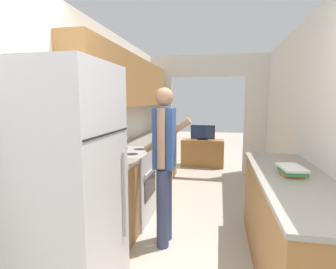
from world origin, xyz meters
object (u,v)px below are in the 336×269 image
at_px(range_oven, 127,185).
at_px(refrigerator, 68,184).
at_px(television, 203,133).
at_px(tv_cabinet, 203,153).
at_px(person, 164,162).
at_px(book_stack, 292,171).

bearing_deg(range_oven, refrigerator, -88.42).
height_order(range_oven, television, range_oven).
xyz_separation_m(range_oven, tv_cabinet, (0.79, 3.01, -0.14)).
bearing_deg(tv_cabinet, range_oven, -104.77).
xyz_separation_m(refrigerator, television, (0.76, 4.37, -0.11)).
relative_size(range_oven, person, 0.62).
bearing_deg(tv_cabinet, refrigerator, -99.71).
bearing_deg(book_stack, tv_cabinet, 104.97).
bearing_deg(person, range_oven, 51.94).
xyz_separation_m(refrigerator, book_stack, (1.77, 0.64, 0.03)).
xyz_separation_m(refrigerator, person, (0.57, 0.90, -0.00)).
distance_m(refrigerator, range_oven, 1.48).
height_order(range_oven, book_stack, range_oven).
relative_size(range_oven, book_stack, 3.32).
relative_size(person, tv_cabinet, 1.70).
bearing_deg(refrigerator, tv_cabinet, 80.29).
relative_size(book_stack, tv_cabinet, 0.32).
xyz_separation_m(book_stack, tv_cabinet, (-1.01, 3.78, -0.63)).
bearing_deg(refrigerator, television, 80.20).
height_order(person, book_stack, person).
xyz_separation_m(refrigerator, tv_cabinet, (0.76, 4.42, -0.60)).
height_order(refrigerator, person, refrigerator).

